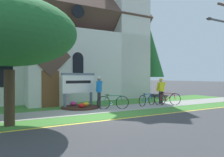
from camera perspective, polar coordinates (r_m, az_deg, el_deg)
name	(u,v)px	position (r m, az deg, el deg)	size (l,w,h in m)	color
ground	(63,107)	(13.41, -12.37, -7.08)	(140.00, 140.00, 0.00)	#3D3D3F
sidewalk_slab	(105,109)	(12.03, -1.76, -7.91)	(32.00, 2.08, 0.01)	#99968E
grass_verge	(123,114)	(10.52, 2.93, -9.13)	(32.00, 1.48, 0.01)	#427F33
church_lawn	(86,104)	(14.25, -6.57, -6.61)	(24.00, 2.90, 0.01)	#427F33
curb_paint_stripe	(135,117)	(9.80, 5.83, -9.85)	(28.00, 0.16, 0.01)	yellow
church_building	(61,42)	(20.57, -13.09, 9.22)	(13.39, 12.51, 13.55)	silver
church_sign	(78,84)	(12.71, -8.63, -1.53)	(2.05, 0.28, 1.96)	slate
flower_bed	(80,107)	(12.57, -8.16, -7.21)	(2.08, 2.08, 0.34)	#382319
bicycle_green	(147,100)	(13.68, 9.04, -5.40)	(1.64, 0.53, 0.77)	black
bicycle_red	(113,102)	(12.13, 0.22, -6.08)	(1.66, 0.65, 0.81)	black
bicycle_black	(167,99)	(14.21, 14.07, -5.10)	(1.66, 0.63, 0.82)	black
cyclist_in_red_jersey	(99,89)	(12.76, -3.34, -2.72)	(0.54, 0.62, 1.76)	#2D2D33
cyclist_in_blue_jersey	(161,89)	(14.73, 12.45, -2.66)	(0.65, 0.29, 1.64)	#2D2D33
roadside_conifer	(146,46)	(22.54, 8.69, 8.36)	(3.57, 3.57, 8.00)	#3D2D1E
verge_sapling	(9,33)	(8.87, -24.93, 10.58)	(4.80, 4.80, 4.54)	#3D2D1E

